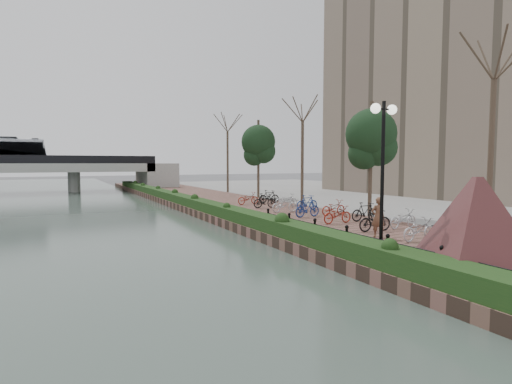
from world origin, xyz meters
TOP-DOWN VIEW (x-y plane):
  - ground at (0.00, 0.00)m, footprint 220.00×220.00m
  - promenade at (4.00, 17.50)m, footprint 8.00×75.00m
  - inland_pavement at (20.00, 17.50)m, footprint 24.00×75.00m
  - hedge at (0.60, 20.00)m, footprint 1.10×56.00m
  - chain_fence at (1.40, 2.00)m, footprint 0.10×14.10m
  - granite_monument at (2.38, -1.29)m, footprint 4.68×4.68m
  - lamppost at (1.45, 1.35)m, footprint 1.02×0.32m
  - motorcycle at (2.61, -0.57)m, footprint 0.95×1.88m
  - pedestrian at (3.73, 3.87)m, footprint 0.68×0.53m
  - bicycle_parking at (5.49, 10.30)m, footprint 2.40×17.32m
  - street_trees at (8.00, 12.68)m, footprint 3.20×37.12m
  - apartment_tower at (26.00, 18.00)m, footprint 12.00×24.00m

SIDE VIEW (x-z plane):
  - ground at x=0.00m, z-range 0.00..0.00m
  - promenade at x=4.00m, z-range 0.00..0.50m
  - inland_pavement at x=20.00m, z-range 0.00..0.50m
  - hedge at x=0.60m, z-range 0.50..1.10m
  - chain_fence at x=1.40m, z-range 0.50..1.20m
  - bicycle_parking at x=5.49m, z-range 0.47..1.47m
  - motorcycle at x=2.61m, z-range 0.50..1.62m
  - pedestrian at x=3.73m, z-range 0.50..2.16m
  - granite_monument at x=2.38m, z-range 0.52..3.18m
  - street_trees at x=8.00m, z-range 0.29..7.09m
  - lamppost at x=1.45m, z-range 1.59..6.61m
  - apartment_tower at x=26.00m, z-range 0.50..35.50m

